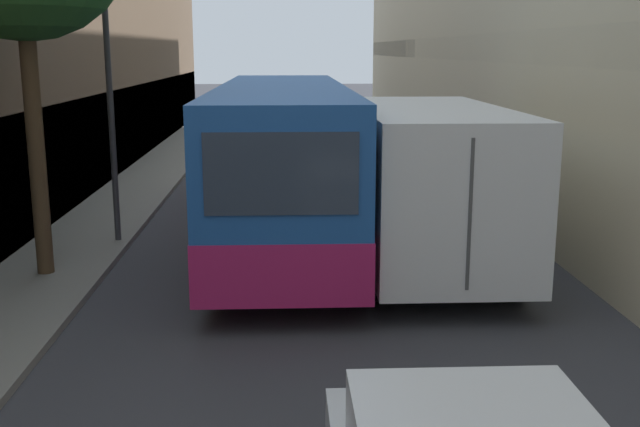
% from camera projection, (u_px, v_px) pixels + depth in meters
% --- Properties ---
extents(ground_plane, '(150.00, 150.00, 0.00)m').
position_uv_depth(ground_plane, '(320.00, 261.00, 14.05)').
color(ground_plane, '#38383D').
extents(sidewalk_left, '(2.01, 60.00, 0.12)m').
position_uv_depth(sidewalk_left, '(61.00, 262.00, 13.82)').
color(sidewalk_left, gray).
rests_on(sidewalk_left, ground_plane).
extents(bus, '(2.54, 11.61, 3.19)m').
position_uv_depth(bus, '(283.00, 158.00, 15.61)').
color(bus, '#1E519E').
rests_on(bus, ground_plane).
extents(box_truck, '(2.45, 8.21, 2.92)m').
position_uv_depth(box_truck, '(420.00, 175.00, 14.03)').
color(box_truck, silver).
rests_on(box_truck, ground_plane).
extents(panel_van, '(1.91, 4.27, 1.82)m').
position_uv_depth(panel_van, '(272.00, 130.00, 27.40)').
color(panel_van, '#BCBCC1').
rests_on(panel_van, ground_plane).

